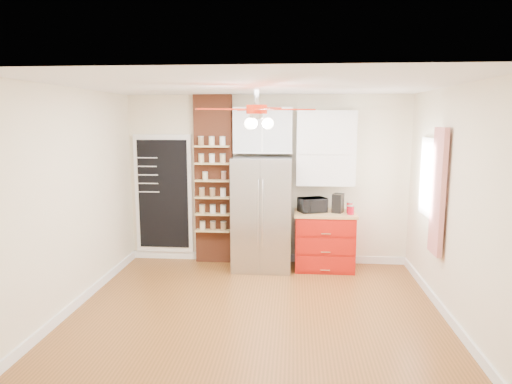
# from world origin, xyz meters

# --- Properties ---
(floor) EXTENTS (4.50, 4.50, 0.00)m
(floor) POSITION_xyz_m (0.00, 0.00, 0.00)
(floor) COLOR brown
(floor) RESTS_ON ground
(ceiling) EXTENTS (4.50, 4.50, 0.00)m
(ceiling) POSITION_xyz_m (0.00, 0.00, 2.70)
(ceiling) COLOR white
(ceiling) RESTS_ON wall_back
(wall_back) EXTENTS (4.50, 0.02, 2.70)m
(wall_back) POSITION_xyz_m (0.00, 2.00, 1.35)
(wall_back) COLOR #F0E4C1
(wall_back) RESTS_ON floor
(wall_front) EXTENTS (4.50, 0.02, 2.70)m
(wall_front) POSITION_xyz_m (0.00, -2.00, 1.35)
(wall_front) COLOR #F0E4C1
(wall_front) RESTS_ON floor
(wall_left) EXTENTS (0.02, 4.00, 2.70)m
(wall_left) POSITION_xyz_m (-2.25, 0.00, 1.35)
(wall_left) COLOR #F0E4C1
(wall_left) RESTS_ON floor
(wall_right) EXTENTS (0.02, 4.00, 2.70)m
(wall_right) POSITION_xyz_m (2.25, 0.00, 1.35)
(wall_right) COLOR #F0E4C1
(wall_right) RESTS_ON floor
(chalkboard) EXTENTS (0.95, 0.05, 1.95)m
(chalkboard) POSITION_xyz_m (-1.70, 1.96, 1.10)
(chalkboard) COLOR white
(chalkboard) RESTS_ON wall_back
(brick_pillar) EXTENTS (0.60, 0.16, 2.70)m
(brick_pillar) POSITION_xyz_m (-0.85, 1.92, 1.35)
(brick_pillar) COLOR brown
(brick_pillar) RESTS_ON floor
(fridge) EXTENTS (0.90, 0.70, 1.75)m
(fridge) POSITION_xyz_m (-0.05, 1.63, 0.88)
(fridge) COLOR #A9AAAE
(fridge) RESTS_ON floor
(upper_glass_cabinet) EXTENTS (0.90, 0.35, 0.70)m
(upper_glass_cabinet) POSITION_xyz_m (-0.05, 1.82, 2.15)
(upper_glass_cabinet) COLOR white
(upper_glass_cabinet) RESTS_ON wall_back
(red_cabinet) EXTENTS (0.94, 0.64, 0.90)m
(red_cabinet) POSITION_xyz_m (0.92, 1.68, 0.45)
(red_cabinet) COLOR #A7120A
(red_cabinet) RESTS_ON floor
(upper_shelf_unit) EXTENTS (0.90, 0.30, 1.15)m
(upper_shelf_unit) POSITION_xyz_m (0.92, 1.85, 1.88)
(upper_shelf_unit) COLOR white
(upper_shelf_unit) RESTS_ON wall_back
(window) EXTENTS (0.04, 0.75, 1.05)m
(window) POSITION_xyz_m (2.23, 0.90, 1.55)
(window) COLOR white
(window) RESTS_ON wall_right
(curtain) EXTENTS (0.06, 0.40, 1.55)m
(curtain) POSITION_xyz_m (2.18, 0.35, 1.45)
(curtain) COLOR red
(curtain) RESTS_ON wall_right
(ceiling_fan) EXTENTS (1.40, 1.40, 0.44)m
(ceiling_fan) POSITION_xyz_m (0.00, 0.00, 2.42)
(ceiling_fan) COLOR silver
(ceiling_fan) RESTS_ON ceiling
(toaster_oven) EXTENTS (0.47, 0.40, 0.22)m
(toaster_oven) POSITION_xyz_m (0.72, 1.68, 1.01)
(toaster_oven) COLOR black
(toaster_oven) RESTS_ON red_cabinet
(coffee_maker) EXTENTS (0.20, 0.23, 0.29)m
(coffee_maker) POSITION_xyz_m (1.11, 1.68, 1.05)
(coffee_maker) COLOR black
(coffee_maker) RESTS_ON red_cabinet
(canister_left) EXTENTS (0.11, 0.11, 0.13)m
(canister_left) POSITION_xyz_m (1.29, 1.54, 0.96)
(canister_left) COLOR #A8091B
(canister_left) RESTS_ON red_cabinet
(canister_right) EXTENTS (0.11, 0.11, 0.15)m
(canister_right) POSITION_xyz_m (1.29, 1.68, 0.98)
(canister_right) COLOR #BA0A10
(canister_right) RESTS_ON red_cabinet
(pantry_jar_oats) EXTENTS (0.09, 0.09, 0.12)m
(pantry_jar_oats) POSITION_xyz_m (-0.96, 1.75, 1.43)
(pantry_jar_oats) COLOR beige
(pantry_jar_oats) RESTS_ON brick_pillar
(pantry_jar_beans) EXTENTS (0.10, 0.10, 0.13)m
(pantry_jar_beans) POSITION_xyz_m (-0.66, 1.75, 1.44)
(pantry_jar_beans) COLOR #8F5E49
(pantry_jar_beans) RESTS_ON brick_pillar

